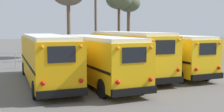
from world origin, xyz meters
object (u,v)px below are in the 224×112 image
at_px(school_bus_1, 96,58).
at_px(school_bus_2, 127,52).
at_px(utility_pole, 96,16).
at_px(bare_tree_2, 129,5).
at_px(school_bus_3, 165,53).
at_px(school_bus_0, 46,57).
at_px(bare_tree_0, 119,0).

distance_m(school_bus_1, school_bus_2, 3.59).
distance_m(school_bus_1, utility_pole, 13.45).
relative_size(school_bus_1, bare_tree_2, 1.33).
bearing_deg(school_bus_3, school_bus_0, -177.93).
distance_m(school_bus_2, bare_tree_0, 14.03).
height_order(school_bus_0, school_bus_1, school_bus_0).
relative_size(utility_pole, bare_tree_2, 1.17).
height_order(school_bus_2, utility_pole, utility_pole).
distance_m(school_bus_0, school_bus_3, 9.21).
xyz_separation_m(school_bus_3, utility_pole, (-2.08, 11.00, 3.24)).
height_order(school_bus_0, bare_tree_2, bare_tree_2).
bearing_deg(utility_pole, bare_tree_2, 36.22).
bearing_deg(school_bus_1, school_bus_0, 160.76).
bearing_deg(school_bus_3, utility_pole, 100.69).
relative_size(school_bus_2, bare_tree_2, 1.32).
bearing_deg(bare_tree_0, school_bus_0, -129.20).
height_order(school_bus_1, utility_pole, utility_pole).
distance_m(school_bus_2, school_bus_3, 3.10).
xyz_separation_m(bare_tree_0, bare_tree_2, (2.56, 2.74, -0.22)).
bearing_deg(school_bus_1, school_bus_2, 31.17).
bearing_deg(bare_tree_0, school_bus_1, -118.21).
xyz_separation_m(utility_pole, bare_tree_0, (3.52, 1.71, 2.00)).
height_order(school_bus_0, school_bus_2, school_bus_2).
xyz_separation_m(school_bus_0, bare_tree_2, (13.20, 15.79, 4.98)).
bearing_deg(bare_tree_2, school_bus_3, -104.51).
bearing_deg(bare_tree_2, school_bus_0, -129.90).
distance_m(school_bus_1, bare_tree_0, 16.85).
height_order(bare_tree_0, bare_tree_2, bare_tree_0).
bearing_deg(school_bus_0, utility_pole, 57.85).
xyz_separation_m(school_bus_0, bare_tree_0, (10.64, 13.05, 5.20)).
relative_size(school_bus_0, school_bus_1, 1.02).
height_order(school_bus_1, bare_tree_2, bare_tree_2).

